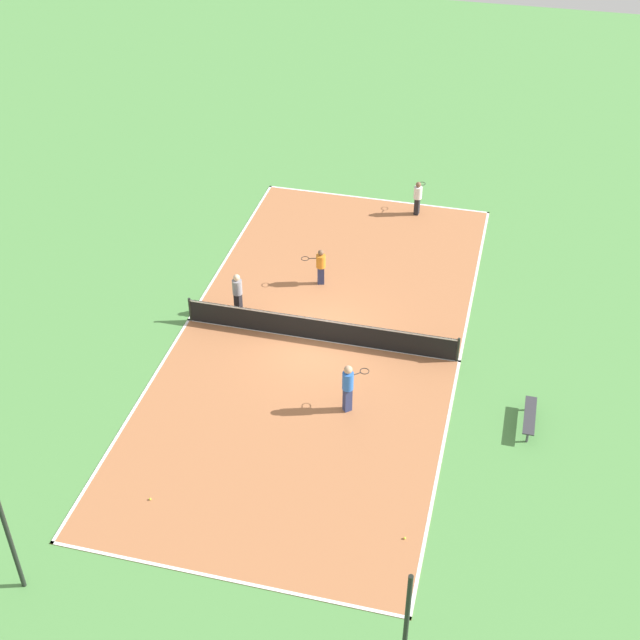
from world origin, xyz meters
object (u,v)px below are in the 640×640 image
object	(u,v)px
fence_post_back_left	(406,625)
fence_post_back_right	(10,541)
tennis_net	(320,329)
player_baseline_gray	(237,291)
tennis_ball_right_alley	(405,538)
player_center_orange	(321,265)
bench	(530,416)
player_near_blue	(348,385)
tennis_ball_far_baseline	(150,499)
player_near_white	(418,196)

from	to	relation	value
fence_post_back_left	fence_post_back_right	xyz separation A→B (m)	(10.00, 0.00, 0.00)
fence_post_back_left	tennis_net	bearing A→B (deg)	-67.30
player_baseline_gray	tennis_ball_right_alley	size ratio (longest dim) A/B	24.09
tennis_ball_right_alley	fence_post_back_left	distance (m)	4.30
player_center_orange	tennis_net	bearing A→B (deg)	87.05
tennis_ball_right_alley	fence_post_back_left	size ratio (longest dim) A/B	0.02
bench	player_baseline_gray	distance (m)	11.34
player_near_blue	tennis_ball_far_baseline	distance (m)	6.99
tennis_net	tennis_ball_right_alley	xyz separation A→B (m)	(-4.40, 8.06, -0.46)
player_center_orange	fence_post_back_right	world-z (taller)	fence_post_back_right
tennis_net	tennis_ball_far_baseline	distance (m)	8.94
player_near_blue	fence_post_back_right	bearing A→B (deg)	-170.05
player_near_white	bench	bearing A→B (deg)	-148.51
player_near_white	player_center_orange	xyz separation A→B (m)	(2.76, 6.20, -0.02)
player_near_blue	tennis_ball_far_baseline	xyz separation A→B (m)	(4.68, 5.10, -1.02)
fence_post_back_right	tennis_ball_far_baseline	bearing A→B (deg)	-120.36
player_near_blue	fence_post_back_right	distance (m)	10.96
player_center_orange	tennis_ball_far_baseline	size ratio (longest dim) A/B	22.17
player_near_white	fence_post_back_right	xyz separation A→B (m)	(6.92, 21.60, 0.88)
player_near_blue	tennis_ball_right_alley	bearing A→B (deg)	-102.63
player_near_blue	player_center_orange	world-z (taller)	player_near_blue
player_baseline_gray	tennis_ball_far_baseline	size ratio (longest dim) A/B	24.09
bench	player_near_blue	distance (m)	5.77
player_baseline_gray	player_near_blue	size ratio (longest dim) A/B	0.90
tennis_net	tennis_ball_right_alley	size ratio (longest dim) A/B	144.08
player_near_blue	tennis_ball_right_alley	world-z (taller)	player_near_blue
tennis_ball_right_alley	fence_post_back_left	xyz separation A→B (m)	(-0.59, 3.89, 1.72)
player_near_blue	player_baseline_gray	bearing A→B (deg)	97.97
tennis_net	fence_post_back_right	xyz separation A→B (m)	(5.00, 11.95, 1.27)
player_center_orange	bench	bearing A→B (deg)	127.02
player_near_white	fence_post_back_left	bearing A→B (deg)	-164.53
player_center_orange	fence_post_back_right	distance (m)	15.98
tennis_ball_far_baseline	fence_post_back_right	size ratio (longest dim) A/B	0.02
fence_post_back_left	fence_post_back_right	world-z (taller)	same
bench	player_baseline_gray	world-z (taller)	player_baseline_gray
tennis_net	bench	distance (m)	7.89
tennis_ball_far_baseline	player_near_blue	bearing A→B (deg)	-132.52
tennis_ball_far_baseline	fence_post_back_right	world-z (taller)	fence_post_back_right
player_near_white	fence_post_back_left	size ratio (longest dim) A/B	0.43
bench	player_near_white	distance (m)	13.48
player_center_orange	fence_post_back_left	bearing A→B (deg)	94.17
tennis_ball_far_baseline	fence_post_back_left	world-z (taller)	fence_post_back_left
player_center_orange	fence_post_back_right	xyz separation A→B (m)	(4.16, 15.40, 0.90)
player_baseline_gray	tennis_ball_right_alley	distance (m)	11.88
bench	player_center_orange	size ratio (longest dim) A/B	1.19
player_baseline_gray	fence_post_back_left	bearing A→B (deg)	-38.84
tennis_ball_far_baseline	fence_post_back_right	xyz separation A→B (m)	(2.06, 3.52, 1.72)
player_baseline_gray	tennis_net	bearing A→B (deg)	2.82
player_near_blue	player_near_white	bearing A→B (deg)	47.14
player_near_blue	player_center_orange	size ratio (longest dim) A/B	1.20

